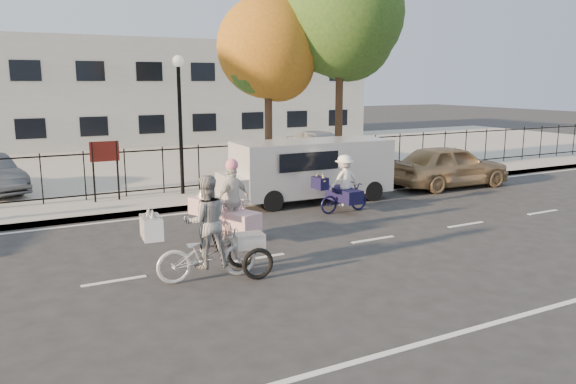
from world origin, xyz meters
TOP-DOWN VIEW (x-y plane):
  - ground at (0.00, 0.00)m, footprint 120.00×120.00m
  - road_markings at (0.00, 0.00)m, footprint 60.00×9.52m
  - curb at (0.00, 5.05)m, footprint 60.00×0.10m
  - sidewalk at (0.00, 6.10)m, footprint 60.00×2.20m
  - parking_lot at (0.00, 15.00)m, footprint 60.00×15.60m
  - iron_fence at (0.00, 7.20)m, footprint 58.00×0.06m
  - building at (0.00, 25.00)m, footprint 34.00×10.00m
  - lamppost at (0.50, 6.80)m, footprint 0.36×0.36m
  - street_sign at (-1.85, 6.80)m, footprint 0.85×0.06m
  - zebra_trike at (-1.40, -0.70)m, footprint 2.34×0.98m
  - unicorn_bike at (-0.06, 1.32)m, footprint 1.99×1.45m
  - bull_bike at (3.96, 2.74)m, footprint 1.78×1.21m
  - white_van at (3.87, 4.50)m, footprint 5.41×2.05m
  - gold_sedan at (9.42, 4.23)m, footprint 4.51×1.93m
  - lot_car_d at (8.31, 11.12)m, footprint 2.08×4.32m
  - tree_mid at (4.41, 8.26)m, footprint 3.68×3.67m
  - tree_east at (6.89, 7.36)m, footprint 4.59×4.59m

SIDE VIEW (x-z plane):
  - ground at x=0.00m, z-range 0.00..0.00m
  - road_markings at x=0.00m, z-range 0.00..0.01m
  - curb at x=0.00m, z-range 0.00..0.15m
  - sidewalk at x=0.00m, z-range 0.00..0.15m
  - parking_lot at x=0.00m, z-range 0.00..0.15m
  - bull_bike at x=3.96m, z-range -0.17..1.49m
  - unicorn_bike at x=-0.06m, z-range -0.26..1.72m
  - gold_sedan at x=9.42m, z-range 0.00..1.52m
  - zebra_trike at x=-1.40m, z-range -0.23..1.77m
  - lot_car_d at x=8.31m, z-range 0.15..1.57m
  - iron_fence at x=0.00m, z-range 0.15..1.65m
  - white_van at x=3.87m, z-range 0.10..2.00m
  - street_sign at x=-1.85m, z-range 0.52..2.32m
  - building at x=0.00m, z-range 0.00..6.00m
  - lamppost at x=0.50m, z-range 0.95..5.28m
  - tree_mid at x=4.41m, z-range 1.34..8.08m
  - tree_east at x=6.89m, z-range 1.69..10.10m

